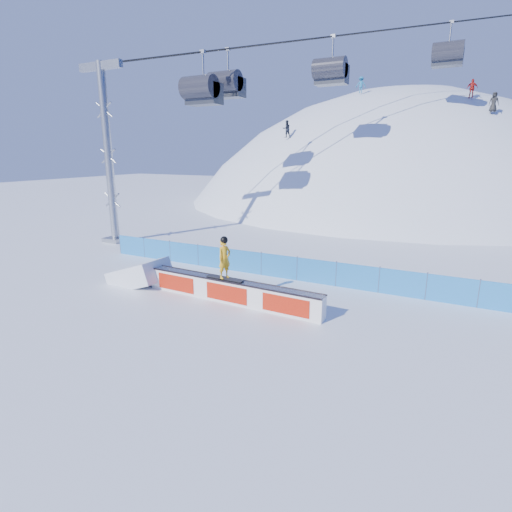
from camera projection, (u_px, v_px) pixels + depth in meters
The scene contains 8 objects.
ground at pixel (235, 307), 16.67m from camera, with size 160.00×160.00×0.00m, color white.
snow_hill at pixel (383, 326), 57.34m from camera, with size 64.00×64.00×64.00m.
safety_fence at pixel (279, 266), 20.39m from camera, with size 22.05×0.05×1.30m.
chairlift at pixel (442, 23), 33.96m from camera, with size 40.80×41.70×22.00m.
rail_box at pixel (230, 291), 17.06m from camera, with size 8.50×0.94×1.02m.
snow_ramp at pixel (140, 283), 19.72m from camera, with size 2.74×1.83×1.03m, color white, non-canonical shape.
snowboarder at pixel (224, 258), 16.81m from camera, with size 1.78×0.72×1.85m.
distant_skiers at pixel (388, 100), 39.17m from camera, with size 18.75×8.81×6.44m.
Camera 1 is at (7.93, -13.46, 6.25)m, focal length 28.00 mm.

